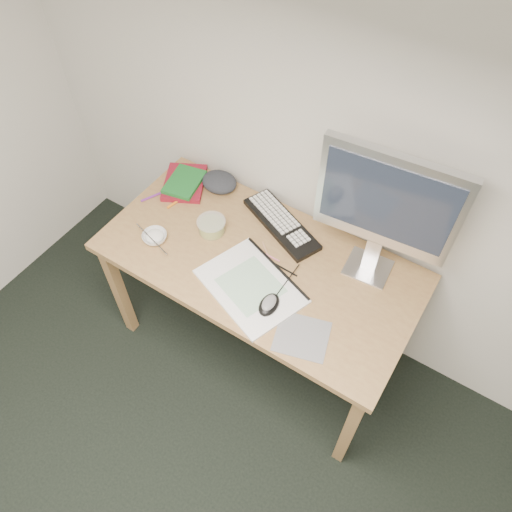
{
  "coord_description": "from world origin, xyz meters",
  "views": [
    {
      "loc": [
        0.39,
        0.32,
        2.47
      ],
      "look_at": [
        -0.31,
        1.39,
        0.83
      ],
      "focal_mm": 35.0,
      "sensor_mm": 36.0,
      "label": 1
    }
  ],
  "objects_px": {
    "desk": "(259,271)",
    "monitor": "(386,205)",
    "keyboard": "(281,224)",
    "sketchpad": "(251,286)",
    "rice_bowl": "(155,237)"
  },
  "relations": [
    {
      "from": "monitor",
      "to": "rice_bowl",
      "type": "distance_m",
      "value": 1.02
    },
    {
      "from": "desk",
      "to": "monitor",
      "type": "xyz_separation_m",
      "value": [
        0.42,
        0.22,
        0.47
      ]
    },
    {
      "from": "monitor",
      "to": "keyboard",
      "type": "bearing_deg",
      "value": 174.31
    },
    {
      "from": "desk",
      "to": "monitor",
      "type": "distance_m",
      "value": 0.67
    },
    {
      "from": "desk",
      "to": "keyboard",
      "type": "bearing_deg",
      "value": 94.73
    },
    {
      "from": "desk",
      "to": "sketchpad",
      "type": "height_order",
      "value": "sketchpad"
    },
    {
      "from": "desk",
      "to": "rice_bowl",
      "type": "distance_m",
      "value": 0.49
    },
    {
      "from": "keyboard",
      "to": "monitor",
      "type": "relative_size",
      "value": 0.69
    },
    {
      "from": "desk",
      "to": "keyboard",
      "type": "xyz_separation_m",
      "value": [
        -0.02,
        0.22,
        0.09
      ]
    },
    {
      "from": "desk",
      "to": "monitor",
      "type": "relative_size",
      "value": 2.24
    },
    {
      "from": "keyboard",
      "to": "monitor",
      "type": "xyz_separation_m",
      "value": [
        0.44,
        -0.01,
        0.38
      ]
    },
    {
      "from": "desk",
      "to": "sketchpad",
      "type": "bearing_deg",
      "value": -70.56
    },
    {
      "from": "desk",
      "to": "rice_bowl",
      "type": "bearing_deg",
      "value": -161.08
    },
    {
      "from": "sketchpad",
      "to": "keyboard",
      "type": "distance_m",
      "value": 0.37
    },
    {
      "from": "keyboard",
      "to": "monitor",
      "type": "bearing_deg",
      "value": 23.09
    }
  ]
}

